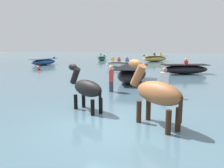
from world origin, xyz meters
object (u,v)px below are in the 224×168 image
at_px(boat_near_starboard, 132,74).
at_px(boat_mid_channel, 44,62).
at_px(person_wading_close, 164,86).
at_px(channel_buoy, 39,68).
at_px(boat_distant_west, 185,69).
at_px(horse_lead_black, 86,89).
at_px(boat_distant_east, 119,64).
at_px(horse_trailing_chestnut, 156,94).
at_px(boat_far_inshore, 102,58).
at_px(boat_mid_outer, 155,59).
at_px(person_onlooker_right, 111,82).

xyz_separation_m(boat_near_starboard, boat_mid_channel, (-11.27, 8.09, -0.12)).
relative_size(boat_mid_channel, person_wading_close, 2.02).
xyz_separation_m(person_wading_close, channel_buoy, (-10.84, 7.09, -0.27)).
bearing_deg(boat_mid_channel, person_wading_close, -41.07).
bearing_deg(boat_near_starboard, boat_distant_west, 55.83).
xyz_separation_m(horse_lead_black, boat_distant_east, (-2.49, 13.82, -0.41)).
bearing_deg(person_wading_close, boat_near_starboard, 120.07).
xyz_separation_m(horse_trailing_chestnut, boat_distant_west, (1.03, 11.42, -0.49)).
relative_size(boat_distant_west, person_wading_close, 2.23).
height_order(boat_near_starboard, boat_distant_east, boat_near_starboard).
bearing_deg(boat_far_inshore, boat_mid_channel, -112.39).
relative_size(boat_mid_outer, boat_far_inshore, 1.25).
relative_size(boat_far_inshore, boat_mid_channel, 0.84).
relative_size(boat_mid_outer, boat_mid_channel, 1.05).
distance_m(horse_trailing_chestnut, boat_distant_east, 15.34).
bearing_deg(channel_buoy, boat_distant_east, 33.61).
distance_m(boat_far_inshore, boat_mid_channel, 9.43).
relative_size(boat_mid_channel, person_onlooker_right, 2.02).
bearing_deg(horse_trailing_chestnut, person_onlooker_right, 121.67).
bearing_deg(boat_distant_east, channel_buoy, -146.39).
distance_m(horse_lead_black, boat_near_starboard, 6.22).
xyz_separation_m(boat_mid_outer, boat_near_starboard, (0.31, -16.27, 0.05)).
distance_m(boat_mid_outer, boat_mid_channel, 13.67).
distance_m(boat_near_starboard, person_onlooker_right, 3.15).
relative_size(horse_lead_black, horse_trailing_chestnut, 0.89).
height_order(boat_mid_outer, person_onlooker_right, boat_mid_outer).
distance_m(boat_distant_west, boat_distant_east, 6.59).
distance_m(boat_near_starboard, channel_buoy, 9.52).
height_order(boat_distant_east, channel_buoy, boat_distant_east).
relative_size(boat_distant_east, channel_buoy, 3.60).
bearing_deg(boat_near_starboard, person_wading_close, -59.93).
xyz_separation_m(boat_distant_west, boat_distant_east, (-5.79, 3.15, -0.05)).
distance_m(horse_lead_black, boat_distant_west, 11.18).
height_order(boat_mid_channel, boat_distant_east, boat_distant_east).
bearing_deg(boat_far_inshore, horse_lead_black, -72.15).
relative_size(boat_far_inshore, boat_near_starboard, 0.67).
distance_m(person_wading_close, channel_buoy, 12.96).
distance_m(boat_mid_outer, person_onlooker_right, 19.40).
bearing_deg(boat_far_inshore, horse_trailing_chestnut, -67.83).
xyz_separation_m(horse_trailing_chestnut, boat_distant_east, (-4.77, 14.57, -0.55)).
relative_size(horse_trailing_chestnut, boat_mid_outer, 0.61).
bearing_deg(boat_distant_west, boat_distant_east, 151.50).
xyz_separation_m(boat_mid_outer, boat_distant_west, (3.34, -11.80, -0.03)).
height_order(boat_distant_west, boat_distant_east, boat_distant_west).
xyz_separation_m(boat_distant_west, boat_far_inshore, (-10.71, 12.34, -0.07)).
bearing_deg(horse_trailing_chestnut, boat_distant_west, 84.86).
relative_size(boat_mid_outer, boat_distant_west, 0.95).
xyz_separation_m(boat_distant_west, boat_mid_channel, (-14.30, 3.62, -0.03)).
xyz_separation_m(horse_lead_black, boat_mid_channel, (-11.00, 14.29, -0.39)).
bearing_deg(channel_buoy, boat_mid_outer, 56.13).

